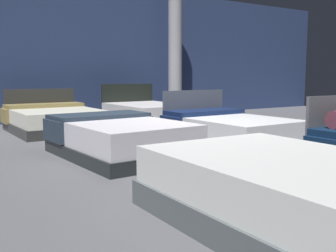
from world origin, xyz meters
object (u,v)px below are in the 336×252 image
(bed_0, at_px, (286,191))
(support_pillar, at_px, (175,53))
(bed_3, at_px, (229,129))
(bed_4, at_px, (54,120))
(bed_2, at_px, (120,138))
(bed_5, at_px, (148,114))

(bed_0, relative_size, support_pillar, 0.61)
(bed_3, height_order, bed_4, bed_3)
(bed_4, bearing_deg, bed_2, -90.07)
(bed_2, xyz_separation_m, bed_4, (-0.05, 3.00, -0.01))
(bed_5, relative_size, support_pillar, 0.60)
(bed_2, height_order, bed_5, bed_5)
(bed_5, bearing_deg, bed_0, -110.83)
(bed_3, distance_m, support_pillar, 4.66)
(bed_0, distance_m, bed_5, 6.39)
(bed_3, relative_size, bed_5, 1.05)
(bed_3, relative_size, support_pillar, 0.63)
(bed_0, bearing_deg, bed_4, 90.25)
(bed_0, bearing_deg, support_pillar, 62.88)
(bed_0, xyz_separation_m, support_pillar, (3.75, 7.20, 1.49))
(bed_0, relative_size, bed_2, 0.98)
(bed_3, relative_size, bed_4, 1.07)
(bed_0, xyz_separation_m, bed_4, (0.01, 6.04, -0.01))
(bed_5, distance_m, support_pillar, 2.48)
(bed_2, bearing_deg, bed_5, 50.80)
(bed_2, xyz_separation_m, support_pillar, (3.69, 4.16, 1.49))
(bed_3, height_order, support_pillar, support_pillar)
(support_pillar, bearing_deg, bed_4, -162.74)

